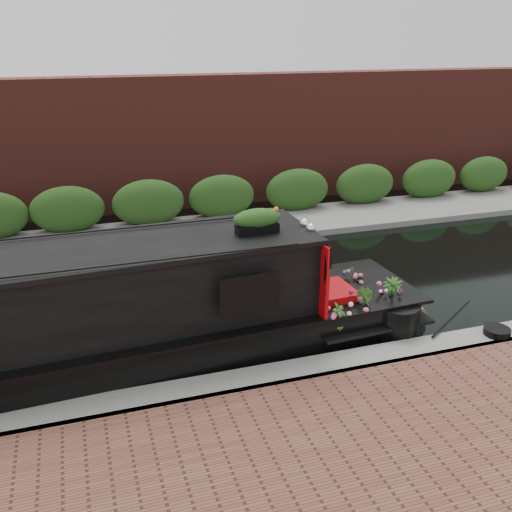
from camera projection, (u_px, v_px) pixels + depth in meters
name	position (u px, v px, depth m)	size (l,w,h in m)	color
ground	(191.00, 304.00, 11.66)	(80.00, 80.00, 0.00)	black
near_bank_coping	(235.00, 394.00, 8.74)	(40.00, 0.60, 0.50)	gray
far_bank_path	(159.00, 238.00, 15.38)	(40.00, 2.40, 0.34)	slate
far_hedge	(154.00, 228.00, 16.18)	(40.00, 1.10, 2.80)	#224517
far_brick_wall	(144.00, 208.00, 18.03)	(40.00, 1.00, 8.00)	maroon
narrowboat	(69.00, 331.00, 8.93)	(11.70, 2.63, 2.74)	black
rope_fender	(415.00, 312.00, 10.97)	(0.31, 0.31, 0.38)	olive
coiled_mooring_rope	(497.00, 331.00, 9.95)	(0.46, 0.46, 0.12)	black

